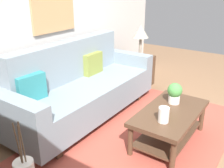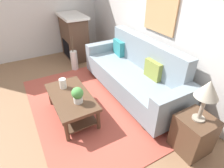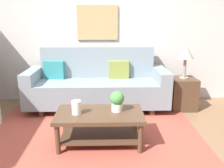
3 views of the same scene
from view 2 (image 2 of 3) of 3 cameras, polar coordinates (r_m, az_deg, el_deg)
ground_plane at (r=3.36m, az=-14.62°, el=-9.28°), size 9.51×9.51×0.00m
wall_back at (r=3.58m, az=14.96°, el=18.13°), size 5.51×0.10×2.70m
wall_left at (r=5.45m, az=-20.97°, el=21.99°), size 0.10×4.92×2.70m
area_rug at (r=3.46m, az=-6.71°, el=-6.71°), size 2.96×1.96×0.01m
couch at (r=3.58m, az=6.77°, el=3.05°), size 2.44×0.84×1.08m
throw_pillow_teal at (r=4.11m, az=2.14°, el=11.19°), size 0.37×0.16×0.32m
throw_pillow_olive at (r=3.27m, az=12.74°, el=4.35°), size 0.36×0.12×0.32m
coffee_table at (r=3.12m, az=-12.46°, el=-5.20°), size 1.10×0.60×0.43m
tabletop_vase at (r=3.23m, az=-15.01°, el=0.18°), size 0.12×0.12×0.17m
potted_plant_tabletop at (r=2.80m, az=-10.62°, el=-3.26°), size 0.18×0.18×0.26m
side_table at (r=2.80m, az=23.81°, el=-14.00°), size 0.44×0.44×0.56m
table_lamp at (r=2.37m, az=27.60°, el=-1.87°), size 0.28×0.28×0.57m
fireplace at (r=5.19m, az=-11.68°, el=14.13°), size 1.02×0.58×1.16m
floor_vase at (r=4.63m, az=-11.62°, el=7.15°), size 0.17×0.17×0.48m
floor_vase_branch_a at (r=4.45m, az=-12.13°, el=11.91°), size 0.02×0.05×0.36m
floor_vase_branch_b at (r=4.48m, az=-12.05°, el=12.07°), size 0.02×0.04×0.36m
floor_vase_branch_c at (r=4.47m, az=-12.47°, el=11.98°), size 0.02×0.03×0.36m
framed_painting at (r=3.48m, az=14.67°, el=20.33°), size 0.75×0.03×0.63m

